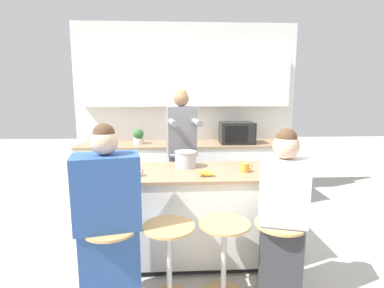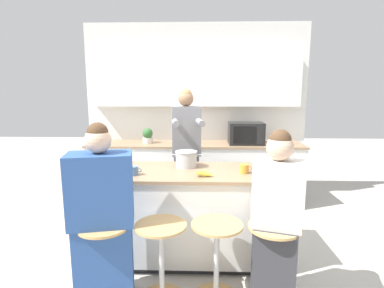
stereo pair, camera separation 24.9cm
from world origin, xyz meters
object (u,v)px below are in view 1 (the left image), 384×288
object	(u,v)px
coffee_cup_near	(245,168)
coffee_cup_far	(135,172)
fruit_bowl	(119,168)
bar_stool_center_left	(169,258)
bar_stool_center_right	(224,254)
potted_plant	(138,136)
bar_stool_leftmost	(112,261)
person_seated_near	(282,223)
bar_stool_rightmost	(279,255)
kitchen_island	(192,214)
person_wrapped_blanket	(108,223)
person_cooking	(182,159)
microwave	(237,133)
cooking_pot	(186,159)
banana_bunch	(206,173)

from	to	relation	value
coffee_cup_near	coffee_cup_far	xyz separation A→B (m)	(-1.03, -0.10, -0.00)
fruit_bowl	coffee_cup_near	size ratio (longest dim) A/B	1.61
bar_stool_center_left	bar_stool_center_right	world-z (taller)	same
bar_stool_center_right	coffee_cup_near	size ratio (longest dim) A/B	5.58
bar_stool_center_left	potted_plant	distance (m)	2.36
bar_stool_leftmost	person_seated_near	size ratio (longest dim) A/B	0.47
bar_stool_leftmost	bar_stool_center_right	distance (m)	0.88
bar_stool_center_left	bar_stool_rightmost	size ratio (longest dim) A/B	1.00
kitchen_island	potted_plant	size ratio (longest dim) A/B	7.38
kitchen_island	bar_stool_leftmost	size ratio (longest dim) A/B	2.53
bar_stool_center_right	bar_stool_rightmost	size ratio (longest dim) A/B	1.00
person_seated_near	coffee_cup_far	distance (m)	1.33
coffee_cup_near	bar_stool_leftmost	bearing A→B (deg)	-152.34
person_wrapped_blanket	potted_plant	size ratio (longest dim) A/B	6.48
person_cooking	coffee_cup_near	world-z (taller)	person_cooking
kitchen_island	person_wrapped_blanket	xyz separation A→B (m)	(-0.68, -0.66, 0.22)
coffee_cup_near	potted_plant	bearing A→B (deg)	126.50
microwave	cooking_pot	bearing A→B (deg)	-120.20
bar_stool_rightmost	person_cooking	world-z (taller)	person_cooking
person_seated_near	bar_stool_leftmost	bearing A→B (deg)	-163.11
bar_stool_rightmost	microwave	bearing A→B (deg)	87.85
bar_stool_leftmost	bar_stool_rightmost	xyz separation A→B (m)	(1.32, 0.02, 0.00)
fruit_bowl	microwave	xyz separation A→B (m)	(1.45, 1.54, 0.12)
bar_stool_rightmost	microwave	world-z (taller)	microwave
bar_stool_center_left	banana_bunch	distance (m)	0.80
cooking_pot	coffee_cup_far	xyz separation A→B (m)	(-0.47, -0.32, -0.04)
potted_plant	bar_stool_rightmost	bearing A→B (deg)	-58.32
bar_stool_center_left	cooking_pot	size ratio (longest dim) A/B	2.07
bar_stool_center_left	person_cooking	distance (m)	1.47
person_wrapped_blanket	coffee_cup_far	world-z (taller)	person_wrapped_blanket
person_wrapped_blanket	microwave	world-z (taller)	person_wrapped_blanket
person_seated_near	bar_stool_rightmost	bearing A→B (deg)	-156.75
kitchen_island	coffee_cup_far	world-z (taller)	coffee_cup_far
person_wrapped_blanket	kitchen_island	bearing A→B (deg)	32.51
coffee_cup_near	potted_plant	size ratio (longest dim) A/B	0.52
person_cooking	fruit_bowl	world-z (taller)	person_cooking
bar_stool_center_right	microwave	size ratio (longest dim) A/B	1.31
fruit_bowl	cooking_pot	bearing A→B (deg)	13.58
person_seated_near	coffee_cup_near	size ratio (longest dim) A/B	11.98
coffee_cup_far	coffee_cup_near	bearing A→B (deg)	5.66
coffee_cup_near	coffee_cup_far	distance (m)	1.04
person_cooking	banana_bunch	xyz separation A→B (m)	(0.21, -0.92, 0.08)
bar_stool_center_left	coffee_cup_far	world-z (taller)	coffee_cup_far
person_wrapped_blanket	coffee_cup_far	size ratio (longest dim) A/B	12.00
bar_stool_leftmost	fruit_bowl	distance (m)	0.88
kitchen_island	bar_stool_center_right	bearing A→B (deg)	-70.95
fruit_bowl	banana_bunch	xyz separation A→B (m)	(0.82, -0.19, -0.01)
person_wrapped_blanket	coffee_cup_near	xyz separation A→B (m)	(1.18, 0.58, 0.27)
bar_stool_leftmost	banana_bunch	distance (m)	1.07
person_cooking	kitchen_island	bearing A→B (deg)	-90.15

